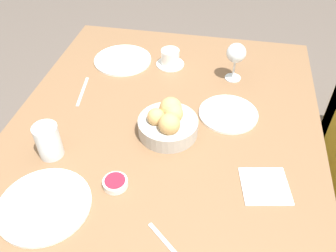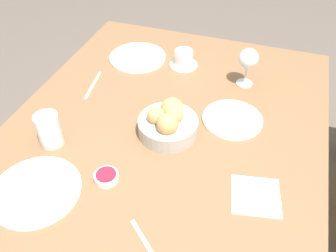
{
  "view_description": "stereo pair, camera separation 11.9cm",
  "coord_description": "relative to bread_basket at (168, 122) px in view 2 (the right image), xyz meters",
  "views": [
    {
      "loc": [
        0.88,
        0.19,
        1.56
      ],
      "look_at": [
        0.02,
        0.02,
        0.76
      ],
      "focal_mm": 38.0,
      "sensor_mm": 36.0,
      "label": 1
    },
    {
      "loc": [
        0.85,
        0.3,
        1.56
      ],
      "look_at": [
        0.02,
        0.02,
        0.76
      ],
      "focal_mm": 38.0,
      "sensor_mm": 36.0,
      "label": 2
    }
  ],
  "objects": [
    {
      "name": "fork_silver",
      "position": [
        -0.16,
        -0.37,
        -0.04
      ],
      "size": [
        0.18,
        0.04,
        0.0
      ],
      "color": "#B7B7BC",
      "rests_on": "dining_table"
    },
    {
      "name": "wine_glass",
      "position": [
        -0.36,
        0.2,
        0.07
      ],
      "size": [
        0.08,
        0.08,
        0.16
      ],
      "color": "silver",
      "rests_on": "dining_table"
    },
    {
      "name": "plate_near_left",
      "position": [
        -0.41,
        -0.28,
        -0.04
      ],
      "size": [
        0.25,
        0.25,
        0.01
      ],
      "color": "white",
      "rests_on": "dining_table"
    },
    {
      "name": "plate_far_center",
      "position": [
        -0.13,
        0.19,
        -0.04
      ],
      "size": [
        0.21,
        0.21,
        0.01
      ],
      "color": "white",
      "rests_on": "dining_table"
    },
    {
      "name": "dining_table",
      "position": [
        -0.01,
        -0.02,
        -0.13
      ],
      "size": [
        1.36,
        1.08,
        0.73
      ],
      "color": "brown",
      "rests_on": "ground_plane"
    },
    {
      "name": "jam_bowl_berry",
      "position": [
        0.25,
        -0.11,
        -0.03
      ],
      "size": [
        0.07,
        0.07,
        0.02
      ],
      "color": "white",
      "rests_on": "dining_table"
    },
    {
      "name": "napkin",
      "position": [
        0.17,
        0.32,
        -0.04
      ],
      "size": [
        0.16,
        0.16,
        0.0
      ],
      "color": "white",
      "rests_on": "dining_table"
    },
    {
      "name": "bread_basket",
      "position": [
        0.0,
        0.0,
        0.0
      ],
      "size": [
        0.2,
        0.2,
        0.12
      ],
      "color": "#B2ADA3",
      "rests_on": "dining_table"
    },
    {
      "name": "plate_near_right",
      "position": [
        0.36,
        -0.28,
        -0.04
      ],
      "size": [
        0.26,
        0.26,
        0.01
      ],
      "color": "white",
      "rests_on": "dining_table"
    },
    {
      "name": "water_tumbler",
      "position": [
        0.17,
        -0.34,
        0.01
      ],
      "size": [
        0.08,
        0.08,
        0.11
      ],
      "color": "silver",
      "rests_on": "dining_table"
    },
    {
      "name": "ground_plane",
      "position": [
        -0.01,
        -0.02,
        -0.78
      ],
      "size": [
        10.0,
        10.0,
        0.0
      ],
      "primitive_type": "plane",
      "color": "#564C44"
    },
    {
      "name": "spoon_coffee",
      "position": [
        0.4,
        0.07,
        -0.04
      ],
      "size": [
        0.1,
        0.11,
        0.0
      ],
      "color": "#B7B7BC",
      "rests_on": "dining_table"
    },
    {
      "name": "coffee_cup",
      "position": [
        -0.42,
        -0.07,
        -0.01
      ],
      "size": [
        0.12,
        0.12,
        0.07
      ],
      "color": "white",
      "rests_on": "dining_table"
    }
  ]
}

